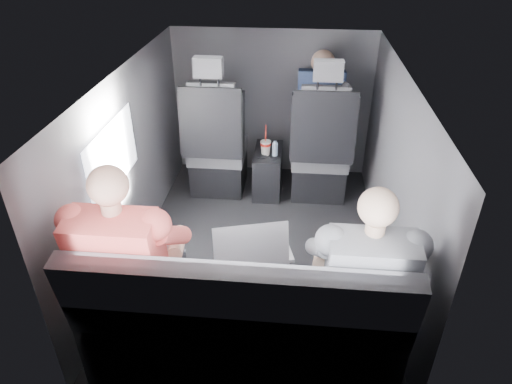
# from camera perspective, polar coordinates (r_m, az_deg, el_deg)

# --- Properties ---
(floor) EXTENTS (2.60, 2.60, 0.00)m
(floor) POSITION_cam_1_polar(r_m,az_deg,el_deg) (3.49, 0.40, -7.21)
(floor) COLOR black
(floor) RESTS_ON ground
(ceiling) EXTENTS (2.60, 2.60, 0.00)m
(ceiling) POSITION_cam_1_polar(r_m,az_deg,el_deg) (2.85, 0.50, 14.53)
(ceiling) COLOR #B2B2AD
(ceiling) RESTS_ON panel_back
(panel_left) EXTENTS (0.02, 2.60, 1.35)m
(panel_left) POSITION_cam_1_polar(r_m,az_deg,el_deg) (3.30, -15.33, 3.17)
(panel_left) COLOR #56565B
(panel_left) RESTS_ON floor
(panel_right) EXTENTS (0.02, 2.60, 1.35)m
(panel_right) POSITION_cam_1_polar(r_m,az_deg,el_deg) (3.17, 16.87, 1.69)
(panel_right) COLOR #56565B
(panel_right) RESTS_ON floor
(panel_front) EXTENTS (1.80, 0.02, 1.35)m
(panel_front) POSITION_cam_1_polar(r_m,az_deg,el_deg) (4.29, 2.01, 10.93)
(panel_front) COLOR #56565B
(panel_front) RESTS_ON floor
(panel_back) EXTENTS (1.80, 0.02, 1.35)m
(panel_back) POSITION_cam_1_polar(r_m,az_deg,el_deg) (2.08, -2.85, -15.00)
(panel_back) COLOR #56565B
(panel_back) RESTS_ON floor
(side_window) EXTENTS (0.02, 0.75, 0.42)m
(side_window) POSITION_cam_1_polar(r_m,az_deg,el_deg) (2.95, -17.42, 4.24)
(side_window) COLOR white
(side_window) RESTS_ON panel_left
(seatbelt) EXTENTS (0.35, 0.11, 0.59)m
(seatbelt) POSITION_cam_1_polar(r_m,az_deg,el_deg) (3.66, 8.52, 8.97)
(seatbelt) COLOR black
(seatbelt) RESTS_ON front_seat_right
(front_seat_left) EXTENTS (0.52, 0.58, 1.26)m
(front_seat_left) POSITION_cam_1_polar(r_m,az_deg,el_deg) (4.03, -4.92, 5.16)
(front_seat_left) COLOR black
(front_seat_left) RESTS_ON floor
(front_seat_right) EXTENTS (0.52, 0.58, 1.26)m
(front_seat_right) POSITION_cam_1_polar(r_m,az_deg,el_deg) (3.98, 8.00, 4.58)
(front_seat_right) COLOR black
(front_seat_right) RESTS_ON floor
(center_console) EXTENTS (0.24, 0.48, 0.41)m
(center_console) POSITION_cam_1_polar(r_m,az_deg,el_deg) (4.11, 1.50, 2.66)
(center_console) COLOR black
(center_console) RESTS_ON floor
(rear_bench) EXTENTS (1.60, 0.57, 0.92)m
(rear_bench) POSITION_cam_1_polar(r_m,az_deg,el_deg) (2.50, -1.84, -16.86)
(rear_bench) COLOR #57575B
(rear_bench) RESTS_ON floor
(soda_cup) EXTENTS (0.09, 0.09, 0.27)m
(soda_cup) POSITION_cam_1_polar(r_m,az_deg,el_deg) (3.92, 1.21, 5.63)
(soda_cup) COLOR white
(soda_cup) RESTS_ON center_console
(water_bottle) EXTENTS (0.05, 0.05, 0.14)m
(water_bottle) POSITION_cam_1_polar(r_m,az_deg,el_deg) (3.90, 2.38, 5.34)
(water_bottle) COLOR #9CB7D4
(water_bottle) RESTS_ON center_console
(laptop_white) EXTENTS (0.31, 0.29, 0.23)m
(laptop_white) POSITION_cam_1_polar(r_m,az_deg,el_deg) (2.60, -13.12, -5.98)
(laptop_white) COLOR white
(laptop_white) RESTS_ON passenger_rear_left
(laptop_silver) EXTENTS (0.44, 0.44, 0.27)m
(laptop_silver) POSITION_cam_1_polar(r_m,az_deg,el_deg) (2.47, -0.28, -7.16)
(laptop_silver) COLOR #ABABAF
(laptop_silver) RESTS_ON rear_bench
(laptop_black) EXTENTS (0.40, 0.40, 0.24)m
(laptop_black) POSITION_cam_1_polar(r_m,az_deg,el_deg) (2.48, 13.86, -8.26)
(laptop_black) COLOR black
(laptop_black) RESTS_ON passenger_rear_right
(passenger_rear_left) EXTENTS (0.52, 0.64, 1.26)m
(passenger_rear_left) POSITION_cam_1_polar(r_m,az_deg,el_deg) (2.46, -15.19, -8.52)
(passenger_rear_left) COLOR #343338
(passenger_rear_left) RESTS_ON rear_bench
(passenger_rear_right) EXTENTS (0.49, 0.61, 1.21)m
(passenger_rear_right) POSITION_cam_1_polar(r_m,az_deg,el_deg) (2.36, 13.03, -10.65)
(passenger_rear_right) COLOR navy
(passenger_rear_right) RESTS_ON rear_bench
(passenger_front_right) EXTENTS (0.40, 0.40, 0.80)m
(passenger_front_right) POSITION_cam_1_polar(r_m,az_deg,el_deg) (4.07, 7.96, 10.63)
(passenger_front_right) COLOR navy
(passenger_front_right) RESTS_ON front_seat_right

